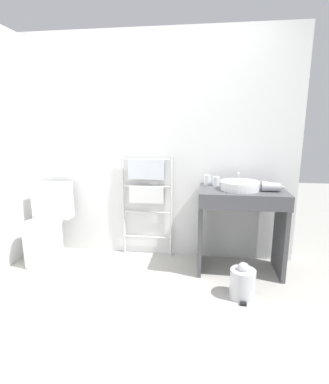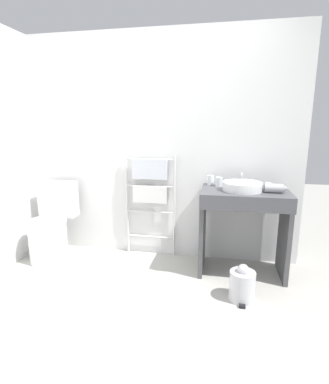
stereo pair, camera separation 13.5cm
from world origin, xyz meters
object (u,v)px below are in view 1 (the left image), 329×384
(towel_radiator, at_px, (146,187))
(toilet, at_px, (46,231))
(hair_dryer, at_px, (271,187))
(sink_basin, at_px, (240,185))
(cup_near_edge, at_px, (216,181))
(trash_bin, at_px, (242,282))
(cup_near_wall, at_px, (207,180))

(towel_radiator, bearing_deg, toilet, -164.16)
(towel_radiator, distance_m, hair_dryer, 1.26)
(toilet, bearing_deg, sink_basin, 1.21)
(cup_near_edge, relative_size, hair_dryer, 0.43)
(hair_dryer, bearing_deg, sink_basin, 175.79)
(towel_radiator, bearing_deg, sink_basin, -14.79)
(towel_radiator, distance_m, sink_basin, 0.98)
(towel_radiator, distance_m, trash_bin, 1.36)
(cup_near_wall, distance_m, cup_near_edge, 0.10)
(sink_basin, height_order, hair_dryer, hair_dryer)
(hair_dryer, relative_size, trash_bin, 0.67)
(sink_basin, bearing_deg, trash_bin, -88.36)
(cup_near_wall, relative_size, cup_near_edge, 1.06)
(trash_bin, bearing_deg, cup_near_wall, 114.47)
(towel_radiator, height_order, hair_dryer, towel_radiator)
(sink_basin, distance_m, trash_bin, 0.88)
(cup_near_edge, xyz_separation_m, hair_dryer, (0.50, -0.18, -0.00))
(trash_bin, bearing_deg, toilet, 167.69)
(sink_basin, height_order, trash_bin, sink_basin)
(toilet, xyz_separation_m, towel_radiator, (1.03, 0.29, 0.44))
(toilet, relative_size, sink_basin, 2.27)
(sink_basin, bearing_deg, cup_near_wall, 144.16)
(sink_basin, xyz_separation_m, cup_near_wall, (-0.30, 0.22, 0.01))
(cup_near_wall, distance_m, hair_dryer, 0.63)
(toilet, height_order, trash_bin, toilet)
(sink_basin, xyz_separation_m, trash_bin, (0.01, -0.48, -0.74))
(sink_basin, height_order, cup_near_edge, cup_near_edge)
(toilet, relative_size, cup_near_wall, 8.57)
(cup_near_edge, relative_size, trash_bin, 0.29)
(cup_near_edge, distance_m, hair_dryer, 0.53)
(towel_radiator, height_order, trash_bin, towel_radiator)
(toilet, relative_size, hair_dryer, 3.90)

